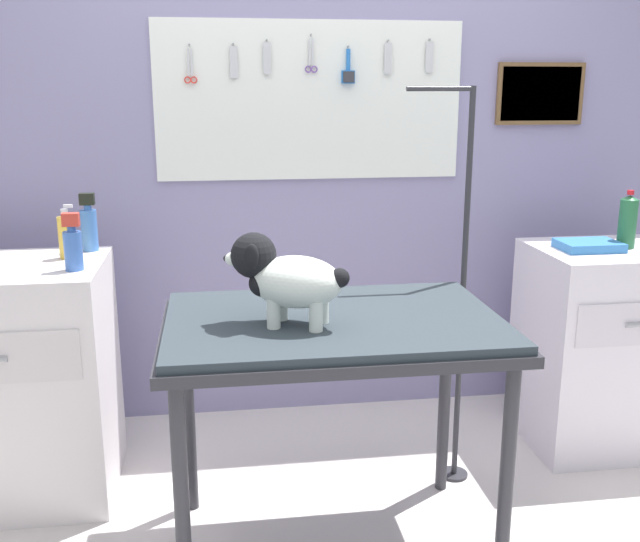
% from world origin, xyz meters
% --- Properties ---
extents(rear_wall_panel, '(4.00, 0.11, 2.30)m').
position_xyz_m(rear_wall_panel, '(0.01, 1.28, 1.16)').
color(rear_wall_panel, '#8A83AC').
rests_on(rear_wall_panel, ground).
extents(grooming_table, '(1.07, 0.72, 0.81)m').
position_xyz_m(grooming_table, '(-0.05, 0.14, 0.74)').
color(grooming_table, '#2D2D33').
rests_on(grooming_table, ground).
extents(grooming_arm, '(0.30, 0.11, 1.52)m').
position_xyz_m(grooming_arm, '(0.49, 0.52, 0.70)').
color(grooming_arm, '#2D2D33').
rests_on(grooming_arm, ground).
extents(dog, '(0.38, 0.26, 0.28)m').
position_xyz_m(dog, '(-0.21, 0.09, 0.96)').
color(dog, white).
rests_on(dog, grooming_table).
extents(counter_left, '(0.80, 0.58, 0.89)m').
position_xyz_m(counter_left, '(-1.22, 0.66, 0.45)').
color(counter_left, silver).
rests_on(counter_left, ground).
extents(cabinet_right, '(0.68, 0.54, 0.86)m').
position_xyz_m(cabinet_right, '(1.24, 0.73, 0.43)').
color(cabinet_right, silver).
rests_on(cabinet_right, ground).
extents(shampoo_bottle, '(0.06, 0.06, 0.20)m').
position_xyz_m(shampoo_bottle, '(-0.96, 0.75, 0.97)').
color(shampoo_bottle, gold).
rests_on(shampoo_bottle, counter_left).
extents(spray_bottle_tall, '(0.06, 0.06, 0.20)m').
position_xyz_m(spray_bottle_tall, '(-0.90, 0.56, 0.98)').
color(spray_bottle_tall, '#3B66B8').
rests_on(spray_bottle_tall, counter_left).
extents(detangler_spray, '(0.06, 0.06, 0.23)m').
position_xyz_m(detangler_spray, '(-0.90, 0.87, 0.99)').
color(detangler_spray, '#4074C5').
rests_on(detangler_spray, counter_left).
extents(soda_bottle, '(0.07, 0.07, 0.24)m').
position_xyz_m(soda_bottle, '(1.27, 0.74, 0.98)').
color(soda_bottle, '#26653B').
rests_on(soda_bottle, cabinet_right).
extents(supply_tray, '(0.24, 0.18, 0.04)m').
position_xyz_m(supply_tray, '(1.10, 0.72, 0.88)').
color(supply_tray, '#3376BA').
rests_on(supply_tray, cabinet_right).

